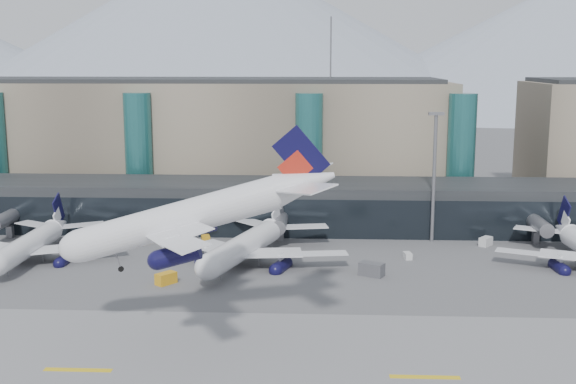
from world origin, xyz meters
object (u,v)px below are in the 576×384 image
(jet_parked_left, at_px, (35,235))
(veh_h, at_px, (166,278))
(hero_jet, at_px, (205,206))
(jet_parked_mid, at_px, (251,235))
(veh_g, at_px, (408,256))
(veh_c, at_px, (372,269))
(lightmast_mid, at_px, (434,170))
(veh_d, at_px, (486,241))
(veh_b, at_px, (206,239))

(jet_parked_left, xyz_separation_m, veh_h, (27.01, -14.39, -3.24))
(hero_jet, distance_m, jet_parked_mid, 40.68)
(veh_g, bearing_deg, veh_c, -44.68)
(lightmast_mid, height_order, veh_d, lightmast_mid)
(veh_b, distance_m, veh_g, 39.70)
(veh_d, distance_m, veh_h, 62.84)
(jet_parked_left, relative_size, veh_g, 16.42)
(veh_c, bearing_deg, hero_jet, -99.19)
(hero_jet, relative_size, jet_parked_left, 1.09)
(jet_parked_mid, xyz_separation_m, veh_g, (28.12, 2.28, -4.00))
(lightmast_mid, xyz_separation_m, hero_jet, (-36.23, -53.96, 3.42))
(hero_jet, xyz_separation_m, veh_c, (22.75, 30.03, -16.71))
(veh_h, bearing_deg, hero_jet, -117.32)
(hero_jet, relative_size, veh_h, 11.18)
(veh_b, height_order, veh_c, veh_c)
(lightmast_mid, xyz_separation_m, veh_h, (-46.80, -30.00, -13.50))
(jet_parked_mid, xyz_separation_m, veh_c, (20.93, -8.40, -3.49))
(lightmast_mid, height_order, veh_b, lightmast_mid)
(jet_parked_left, bearing_deg, jet_parked_mid, -89.29)
(veh_h, bearing_deg, jet_parked_mid, -1.72)
(jet_parked_mid, distance_m, veh_b, 16.50)
(veh_c, height_order, veh_d, veh_c)
(veh_g, bearing_deg, veh_b, -115.32)
(jet_parked_left, distance_m, veh_h, 30.78)
(veh_b, bearing_deg, hero_jet, 174.31)
(hero_jet, bearing_deg, veh_h, 112.56)
(jet_parked_left, relative_size, veh_b, 13.69)
(veh_c, distance_m, veh_g, 12.89)
(lightmast_mid, height_order, jet_parked_left, lightmast_mid)
(veh_b, relative_size, veh_h, 0.75)
(jet_parked_left, bearing_deg, veh_d, -80.84)
(veh_g, xyz_separation_m, veh_h, (-40.52, -16.74, 0.31))
(veh_c, distance_m, veh_h, 33.87)
(lightmast_mid, relative_size, veh_b, 10.24)
(veh_d, xyz_separation_m, veh_g, (-16.23, -10.25, -0.24))
(veh_h, bearing_deg, lightmast_mid, -18.46)
(jet_parked_left, xyz_separation_m, veh_g, (67.53, 2.35, -3.56))
(hero_jet, distance_m, veh_d, 70.83)
(veh_d, bearing_deg, veh_b, 128.77)
(jet_parked_left, distance_m, veh_d, 84.77)
(veh_b, height_order, veh_d, veh_d)
(veh_b, bearing_deg, veh_h, 160.34)
(jet_parked_mid, bearing_deg, veh_h, 157.22)
(lightmast_mid, relative_size, jet_parked_mid, 0.67)
(lightmast_mid, bearing_deg, jet_parked_left, -168.06)
(hero_jet, height_order, veh_g, hero_jet)
(jet_parked_left, bearing_deg, lightmast_mid, -77.45)
(jet_parked_mid, distance_m, veh_g, 28.50)
(lightmast_mid, xyz_separation_m, veh_d, (9.95, -3.01, -13.57))
(veh_b, bearing_deg, veh_g, -119.80)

